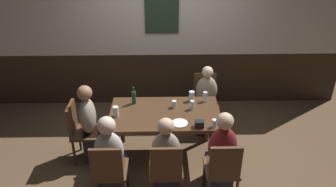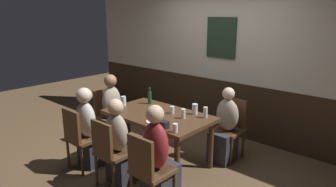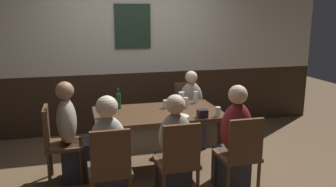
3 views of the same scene
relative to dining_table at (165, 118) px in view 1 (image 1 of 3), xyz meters
name	(u,v)px [view 1 (image 1 of 3)]	position (x,y,z in m)	size (l,w,h in m)	color
ground_plane	(165,156)	(0.00, 0.00, -0.65)	(12.00, 12.00, 0.00)	brown
wall_back	(164,35)	(0.00, 1.65, 0.65)	(6.40, 0.13, 2.60)	#332316
dining_table	(165,118)	(0.00, 0.00, 0.00)	(1.50, 0.88, 0.74)	#472D1C
chair_right_far	(205,97)	(0.66, 0.86, -0.16)	(0.40, 0.40, 0.88)	#513521
chair_mid_near	(166,169)	(0.00, -0.86, -0.16)	(0.40, 0.40, 0.88)	#513521
chair_head_west	(81,129)	(-1.16, 0.00, -0.16)	(0.40, 0.40, 0.88)	#513521
chair_right_near	(223,168)	(0.66, -0.86, -0.16)	(0.40, 0.40, 0.88)	#513521
chair_left_near	(109,170)	(-0.66, -0.86, -0.16)	(0.40, 0.40, 0.88)	#513521
person_right_far	(206,105)	(0.66, 0.69, -0.20)	(0.34, 0.37, 1.09)	#2D2D38
person_mid_near	(166,162)	(0.00, -0.69, -0.18)	(0.34, 0.37, 1.11)	#2D2D38
person_head_west	(93,129)	(-1.00, 0.00, -0.16)	(0.37, 0.34, 1.16)	#2D2D38
person_right_near	(220,159)	(0.66, -0.70, -0.16)	(0.34, 0.37, 1.17)	#2D2D38
person_left_near	(111,162)	(-0.66, -0.69, -0.17)	(0.34, 0.37, 1.14)	#2D2D38
beer_glass_tall	(174,104)	(0.13, 0.14, 0.13)	(0.06, 0.06, 0.10)	silver
tumbler_short	(205,97)	(0.58, 0.30, 0.15)	(0.06, 0.06, 0.15)	silver
beer_glass_half	(214,124)	(0.61, -0.36, 0.14)	(0.06, 0.06, 0.11)	silver
tumbler_water	(192,96)	(0.39, 0.32, 0.16)	(0.08, 0.08, 0.15)	silver
pint_glass_pale	(116,112)	(-0.65, -0.08, 0.15)	(0.08, 0.08, 0.15)	silver
pint_glass_stout	(192,106)	(0.37, 0.09, 0.14)	(0.06, 0.06, 0.13)	silver
beer_bottle_green	(134,97)	(-0.44, 0.27, 0.19)	(0.06, 0.06, 0.26)	#194723
plate_white_large	(180,123)	(0.18, -0.27, 0.09)	(0.21, 0.21, 0.01)	white
condiment_caddy	(199,124)	(0.43, -0.35, 0.13)	(0.11, 0.09, 0.09)	black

